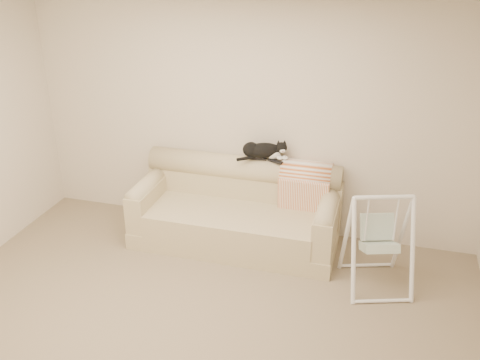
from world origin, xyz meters
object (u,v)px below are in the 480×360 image
(sofa, at_px, (237,211))
(remote_a, at_px, (258,158))
(baby_swing, at_px, (379,241))
(tuxedo_cat, at_px, (263,150))
(remote_b, at_px, (275,161))

(sofa, distance_m, remote_a, 0.63)
(sofa, relative_size, baby_swing, 2.26)
(sofa, distance_m, tuxedo_cat, 0.73)
(tuxedo_cat, height_order, baby_swing, tuxedo_cat)
(remote_a, relative_size, baby_swing, 0.19)
(remote_a, relative_size, remote_b, 1.05)
(sofa, relative_size, remote_b, 12.60)
(tuxedo_cat, bearing_deg, remote_a, -169.78)
(remote_a, distance_m, tuxedo_cat, 0.11)
(sofa, xyz_separation_m, tuxedo_cat, (0.23, 0.24, 0.65))
(sofa, relative_size, tuxedo_cat, 4.12)
(remote_b, xyz_separation_m, tuxedo_cat, (-0.14, 0.03, 0.09))
(remote_a, bearing_deg, baby_swing, -26.52)
(remote_b, height_order, baby_swing, baby_swing)
(tuxedo_cat, distance_m, baby_swing, 1.55)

